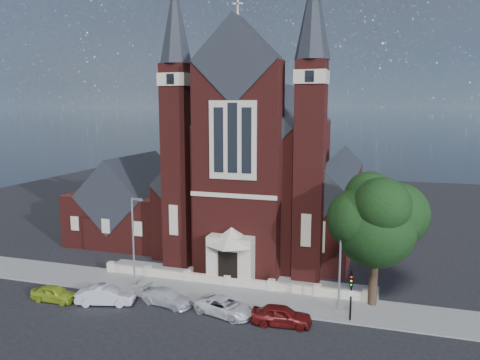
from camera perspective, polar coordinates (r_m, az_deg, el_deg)
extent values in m
plane|color=black|center=(50.73, 1.64, -9.41)|extent=(120.00, 120.00, 0.00)
cube|color=slate|center=(41.34, -2.38, -13.77)|extent=(60.00, 5.00, 0.12)
cube|color=slate|center=(44.86, -0.63, -11.90)|extent=(26.00, 3.00, 0.14)
cube|color=#BDAC96|center=(43.09, -1.47, -12.80)|extent=(24.00, 0.40, 0.90)
cube|color=#4A1713|center=(58.56, 4.30, 0.08)|extent=(10.00, 30.00, 14.00)
cube|color=black|center=(57.91, 4.38, 6.94)|extent=(10.00, 30.20, 10.00)
cube|color=#4A1713|center=(60.24, -2.92, -2.55)|extent=(5.00, 26.00, 8.00)
cube|color=#4A1713|center=(56.95, 11.43, -3.39)|extent=(5.00, 26.00, 8.00)
cube|color=black|center=(59.58, -2.95, 1.22)|extent=(5.01, 26.20, 5.01)
cube|color=black|center=(56.25, 11.55, 0.60)|extent=(5.01, 26.20, 5.01)
cube|color=#4A1713|center=(43.31, -0.25, 1.03)|extent=(8.00, 3.00, 20.00)
cube|color=black|center=(43.11, -0.26, 14.32)|extent=(8.00, 3.20, 8.00)
cube|color=#BDAC96|center=(41.53, -0.90, 4.85)|extent=(4.40, 0.15, 7.00)
cube|color=black|center=(41.45, -0.93, 5.12)|extent=(0.90, 0.08, 6.20)
cube|color=#BDAC96|center=(43.23, -1.05, -9.62)|extent=(4.20, 2.00, 4.40)
cube|color=black|center=(42.48, -1.50, -10.81)|extent=(1.80, 0.12, 3.20)
cone|color=#BDAC96|center=(42.58, -1.06, -6.81)|extent=(4.60, 4.60, 1.60)
cube|color=#BDAC96|center=(43.79, -0.27, 20.32)|extent=(0.15, 0.15, 1.60)
cube|color=#4A1713|center=(46.57, -7.53, 1.50)|extent=(2.60, 2.60, 20.00)
cube|color=#BDAC96|center=(46.27, -7.75, 12.00)|extent=(2.80, 2.80, 1.20)
cone|color=black|center=(46.90, -7.90, 18.72)|extent=(3.20, 3.20, 8.00)
cube|color=#4A1713|center=(42.82, 8.48, 0.84)|extent=(2.60, 2.60, 20.00)
cube|color=#BDAC96|center=(42.50, 8.75, 12.27)|extent=(2.80, 2.80, 1.20)
cone|color=black|center=(43.19, 8.93, 19.57)|extent=(3.20, 3.20, 8.00)
cube|color=#4A1713|center=(58.68, -12.79, -4.07)|extent=(12.00, 12.00, 6.00)
cube|color=black|center=(58.09, -12.89, -1.19)|extent=(8.49, 12.20, 8.49)
cylinder|color=black|center=(39.76, 15.95, -11.19)|extent=(0.70, 0.70, 5.00)
sphere|color=black|center=(38.59, 16.20, -5.59)|extent=(6.40, 6.40, 6.40)
sphere|color=black|center=(36.98, 16.91, -3.07)|extent=(4.40, 4.40, 4.40)
cylinder|color=gray|center=(42.81, -12.88, -7.51)|extent=(0.16, 0.16, 8.00)
cube|color=gray|center=(41.63, -12.47, -2.29)|extent=(1.00, 0.15, 0.18)
cube|color=gray|center=(41.45, -11.99, -2.44)|extent=(0.35, 0.22, 0.12)
cylinder|color=gray|center=(37.48, 12.09, -9.85)|extent=(0.16, 0.16, 8.00)
cube|color=gray|center=(36.38, 13.08, -3.91)|extent=(1.00, 0.15, 0.18)
cube|color=gray|center=(36.37, 13.71, -4.07)|extent=(0.35, 0.22, 0.12)
cylinder|color=black|center=(36.71, 13.37, -13.63)|extent=(0.14, 0.14, 4.00)
cube|color=black|center=(36.10, 13.42, -11.81)|extent=(0.28, 0.22, 0.90)
sphere|color=red|center=(35.87, 13.43, -11.44)|extent=(0.14, 0.14, 0.14)
sphere|color=#CC8C0C|center=(35.98, 13.41, -11.89)|extent=(0.14, 0.14, 0.14)
sphere|color=#0C9919|center=(36.08, 13.39, -12.33)|extent=(0.14, 0.14, 0.14)
imported|color=#91A621|center=(42.62, -21.69, -12.73)|extent=(3.92, 1.59, 1.33)
imported|color=#B7B8BF|center=(40.68, -16.07, -13.34)|extent=(4.91, 2.81, 1.53)
imported|color=silver|center=(39.54, -8.89, -13.94)|extent=(4.76, 2.75, 1.30)
imported|color=silver|center=(37.38, -1.82, -15.17)|extent=(5.30, 3.47, 1.35)
imported|color=#560F0E|center=(35.91, 5.07, -16.11)|extent=(4.57, 2.15, 1.51)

